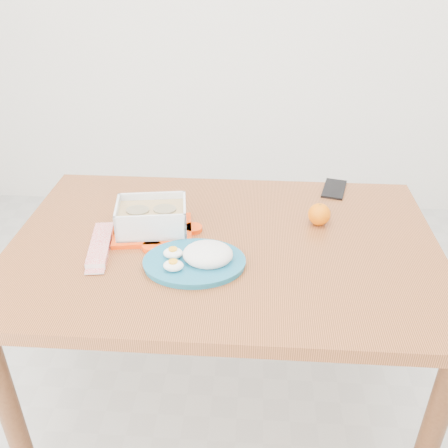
# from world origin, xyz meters

# --- Properties ---
(ground) EXTENTS (3.50, 3.50, 0.00)m
(ground) POSITION_xyz_m (0.00, 0.00, 0.00)
(ground) COLOR #B7B7B2
(ground) RESTS_ON ground
(dining_table) EXTENTS (1.26, 0.84, 0.75)m
(dining_table) POSITION_xyz_m (-0.15, 0.13, 0.66)
(dining_table) COLOR #A5572E
(dining_table) RESTS_ON ground
(food_container) EXTENTS (0.26, 0.21, 0.10)m
(food_container) POSITION_xyz_m (-0.36, 0.17, 0.80)
(food_container) COLOR #FF3E07
(food_container) RESTS_ON dining_table
(orange_fruit) EXTENTS (0.07, 0.07, 0.07)m
(orange_fruit) POSITION_xyz_m (0.14, 0.25, 0.78)
(orange_fruit) COLOR orange
(orange_fruit) RESTS_ON dining_table
(rice_plate) EXTENTS (0.30, 0.30, 0.07)m
(rice_plate) POSITION_xyz_m (-0.21, 0.01, 0.77)
(rice_plate) COLOR #176483
(rice_plate) RESTS_ON dining_table
(candy_bar) EXTENTS (0.09, 0.22, 0.02)m
(candy_bar) POSITION_xyz_m (-0.50, 0.07, 0.76)
(candy_bar) COLOR red
(candy_bar) RESTS_ON dining_table
(smartphone) EXTENTS (0.11, 0.16, 0.01)m
(smartphone) POSITION_xyz_m (0.22, 0.49, 0.75)
(smartphone) COLOR black
(smartphone) RESTS_ON dining_table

